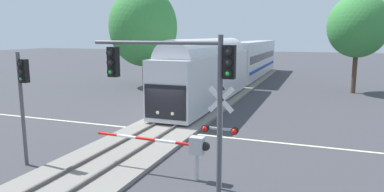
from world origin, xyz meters
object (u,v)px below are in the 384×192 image
traffic_signal_median (23,91)px  oak_far_right (358,26)px  commuter_train (235,62)px  traffic_signal_near_right (182,80)px  oak_behind_train (143,27)px  crossing_gate_near (185,146)px  crossing_signal_mast (220,126)px

traffic_signal_median → oak_far_right: oak_far_right is taller
oak_far_right → commuter_train: bearing=-178.6°
traffic_signal_near_right → traffic_signal_median: bearing=170.2°
traffic_signal_near_right → oak_far_right: bearing=75.5°
commuter_train → oak_behind_train: size_ratio=3.67×
commuter_train → traffic_signal_near_right: bearing=-80.3°
commuter_train → oak_far_right: 12.66m
traffic_signal_near_right → oak_behind_train: (-14.74, 25.30, 2.30)m
traffic_signal_median → crossing_gate_near: bearing=8.5°
crossing_gate_near → traffic_signal_near_right: size_ratio=0.89×
traffic_signal_near_right → crossing_gate_near: bearing=108.8°
traffic_signal_median → commuter_train: bearing=83.2°
crossing_gate_near → commuter_train: bearing=98.8°
crossing_signal_mast → oak_behind_train: 28.37m
oak_behind_train → crossing_signal_mast: bearing=-56.5°
traffic_signal_near_right → oak_behind_train: size_ratio=0.52×
commuter_train → oak_behind_train: oak_behind_train is taller
crossing_gate_near → crossing_signal_mast: crossing_signal_mast is taller
oak_far_right → traffic_signal_near_right: bearing=-104.5°
crossing_gate_near → oak_far_right: oak_far_right is taller
oak_far_right → oak_behind_train: (-22.03, -2.89, 0.02)m
crossing_gate_near → traffic_signal_near_right: (0.83, -2.44, 2.96)m
crossing_gate_near → crossing_signal_mast: size_ratio=1.28×
traffic_signal_median → oak_far_right: bearing=60.4°
crossing_gate_near → oak_behind_train: bearing=121.3°
commuter_train → oak_behind_train: 11.00m
crossing_gate_near → traffic_signal_near_right: 3.92m
crossing_gate_near → oak_far_right: bearing=72.5°
crossing_signal_mast → traffic_signal_near_right: traffic_signal_near_right is taller
traffic_signal_median → oak_behind_train: 25.10m
crossing_signal_mast → traffic_signal_near_right: size_ratio=0.70×
crossing_gate_near → oak_behind_train: 27.28m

